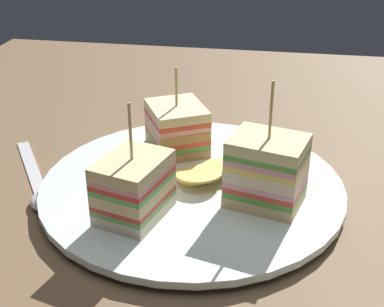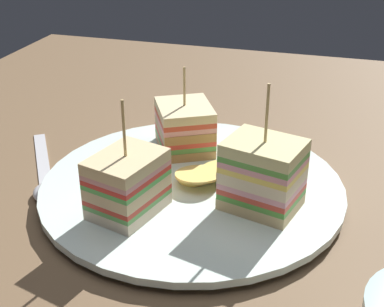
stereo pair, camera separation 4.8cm
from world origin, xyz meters
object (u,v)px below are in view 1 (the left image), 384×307
object	(u,v)px
sandwich_wedge_1	(266,171)
chip_pile	(206,172)
plate	(192,187)
sandwich_wedge_2	(177,128)
sandwich_wedge_0	(134,187)
spoon	(40,190)

from	to	relation	value
sandwich_wedge_1	chip_pile	bearing A→B (deg)	-14.04
plate	sandwich_wedge_1	bearing A→B (deg)	-107.96
sandwich_wedge_1	sandwich_wedge_2	size ratio (longest dim) A/B	1.26
sandwich_wedge_1	chip_pile	xyz separation A→B (cm)	(3.08, 5.62, -2.32)
sandwich_wedge_0	spoon	size ratio (longest dim) A/B	0.70
sandwich_wedge_0	chip_pile	bearing A→B (deg)	-19.85
spoon	sandwich_wedge_1	bearing A→B (deg)	57.00
plate	spoon	size ratio (longest dim) A/B	1.96
sandwich_wedge_0	sandwich_wedge_2	distance (cm)	12.61
plate	spoon	xyz separation A→B (cm)	(-2.42, 13.93, -0.35)
spoon	sandwich_wedge_2	bearing A→B (deg)	94.99
chip_pile	spoon	world-z (taller)	chip_pile
plate	chip_pile	world-z (taller)	chip_pile
sandwich_wedge_1	chip_pile	size ratio (longest dim) A/B	1.80
plate	sandwich_wedge_1	xyz separation A→B (cm)	(-2.19, -6.75, 3.52)
sandwich_wedge_1	chip_pile	distance (cm)	6.81
sandwich_wedge_0	sandwich_wedge_2	world-z (taller)	sandwich_wedge_0
chip_pile	spoon	bearing A→B (deg)	102.38
sandwich_wedge_2	chip_pile	distance (cm)	7.04
plate	sandwich_wedge_0	size ratio (longest dim) A/B	2.79
chip_pile	sandwich_wedge_2	bearing A→B (deg)	34.11
sandwich_wedge_1	sandwich_wedge_0	bearing A→B (deg)	34.72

